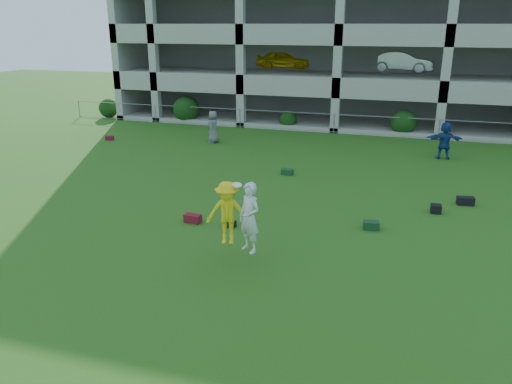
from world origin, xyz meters
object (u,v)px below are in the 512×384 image
(parking_garage, at_px, (356,28))
(crate_d, at_px, (436,209))
(bystander_c, at_px, (213,127))
(frisbee_contest, at_px, (234,214))
(bystander_d, at_px, (445,140))

(parking_garage, bearing_deg, crate_d, -75.30)
(bystander_c, relative_size, crate_d, 5.06)
(crate_d, distance_m, frisbee_contest, 7.97)
(bystander_c, distance_m, parking_garage, 15.36)
(bystander_d, relative_size, parking_garage, 0.06)
(bystander_d, xyz_separation_m, parking_garage, (-6.07, 13.12, 5.10))
(bystander_d, relative_size, crate_d, 5.25)
(bystander_c, xyz_separation_m, frisbee_contest, (6.08, -13.54, 0.52))
(crate_d, xyz_separation_m, frisbee_contest, (-5.48, -5.65, 1.26))
(bystander_c, distance_m, crate_d, 14.01)
(bystander_c, bearing_deg, bystander_d, 83.69)
(crate_d, bearing_deg, frisbee_contest, -134.11)
(bystander_c, relative_size, parking_garage, 0.06)
(frisbee_contest, bearing_deg, parking_garage, 90.09)
(crate_d, distance_m, parking_garage, 22.54)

